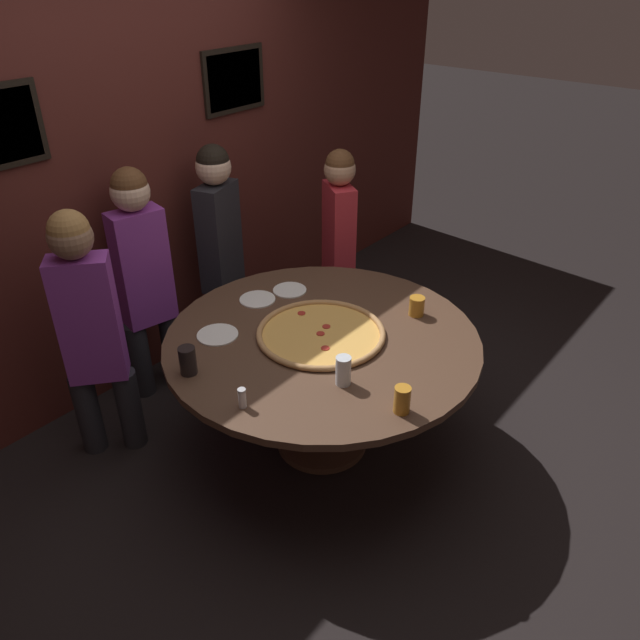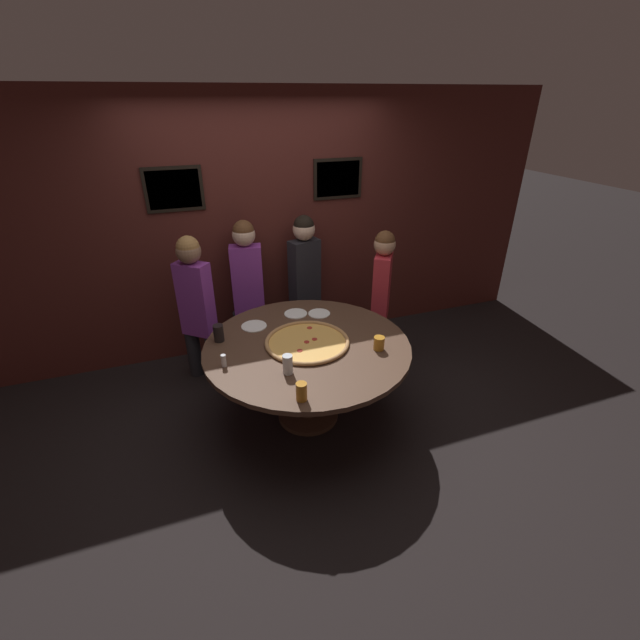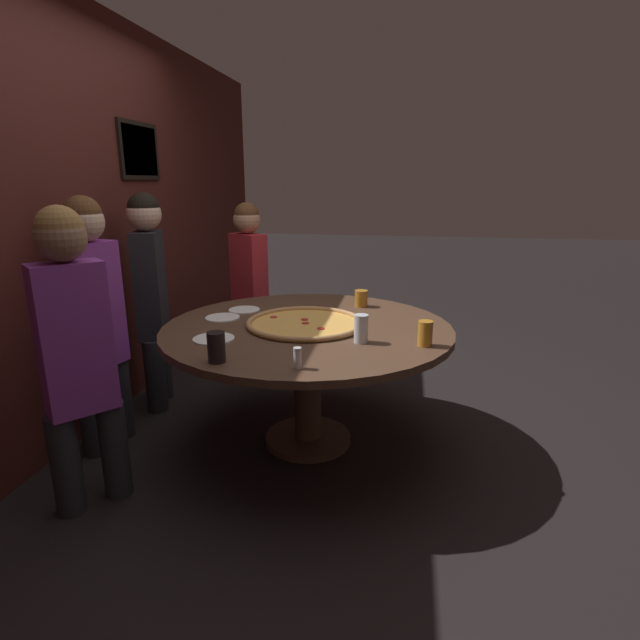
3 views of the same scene
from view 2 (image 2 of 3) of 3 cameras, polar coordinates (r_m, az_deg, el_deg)
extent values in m
plane|color=black|center=(3.87, -1.57, -12.64)|extent=(24.00, 24.00, 0.00)
cube|color=#4C1E19|center=(4.49, -7.66, 12.00)|extent=(6.40, 0.06, 2.60)
cube|color=black|center=(4.26, -18.90, 16.16)|extent=(0.52, 0.02, 0.40)
cube|color=#B2A893|center=(4.25, -18.89, 16.15)|extent=(0.46, 0.01, 0.34)
cube|color=black|center=(4.58, 2.40, 18.30)|extent=(0.52, 0.02, 0.40)
cube|color=slate|center=(4.57, 2.43, 18.29)|extent=(0.46, 0.01, 0.34)
cylinder|color=#4C3323|center=(3.44, -1.73, -3.52)|extent=(1.66, 1.66, 0.04)
cylinder|color=#4C3323|center=(3.65, -1.64, -8.47)|extent=(0.16, 0.16, 0.70)
cylinder|color=#4C3323|center=(3.86, -1.58, -12.42)|extent=(0.52, 0.52, 0.04)
cylinder|color=#E5A84C|center=(3.44, -1.72, -3.03)|extent=(0.64, 0.64, 0.01)
torus|color=#B27F4C|center=(3.44, -1.72, -2.89)|extent=(0.68, 0.68, 0.03)
cylinder|color=#A8281E|center=(3.44, -1.72, -2.93)|extent=(0.04, 0.04, 0.00)
cylinder|color=#A8281E|center=(3.33, -2.72, -4.09)|extent=(0.04, 0.04, 0.00)
cylinder|color=#A8281E|center=(3.47, -0.73, -2.57)|extent=(0.04, 0.04, 0.00)
cylinder|color=#A8281E|center=(3.64, -1.40, -1.05)|extent=(0.04, 0.04, 0.00)
cylinder|color=black|center=(3.54, -13.37, -1.71)|extent=(0.08, 0.08, 0.14)
cylinder|color=silver|center=(3.07, -4.33, -5.92)|extent=(0.07, 0.07, 0.15)
cylinder|color=#BC7A23|center=(2.82, -2.48, -9.53)|extent=(0.07, 0.07, 0.13)
cylinder|color=#BC7A23|center=(3.37, 7.87, -3.08)|extent=(0.09, 0.09, 0.11)
cylinder|color=white|center=(3.90, -3.26, 0.86)|extent=(0.21, 0.21, 0.01)
cylinder|color=white|center=(3.89, -0.11, 0.87)|extent=(0.20, 0.20, 0.01)
cylinder|color=white|center=(3.73, -8.79, -0.81)|extent=(0.22, 0.22, 0.01)
cylinder|color=silver|center=(3.22, -12.70, -5.40)|extent=(0.04, 0.04, 0.08)
cylinder|color=#B7B7BC|center=(3.20, -12.79, -4.67)|extent=(0.04, 0.04, 0.01)
cylinder|color=#232328|center=(4.30, -13.97, -4.79)|extent=(0.19, 0.19, 0.50)
cylinder|color=#232328|center=(4.42, -16.41, -4.18)|extent=(0.19, 0.19, 0.50)
cube|color=purple|center=(4.08, -16.25, 2.66)|extent=(0.33, 0.32, 0.70)
sphere|color=#8C664C|center=(3.91, -17.14, 8.73)|extent=(0.22, 0.22, 0.22)
sphere|color=#9E703D|center=(3.90, -17.22, 9.26)|extent=(0.20, 0.20, 0.20)
cylinder|color=#232328|center=(4.78, -0.81, -0.31)|extent=(0.17, 0.17, 0.51)
cylinder|color=#232328|center=(4.66, -3.09, -1.11)|extent=(0.17, 0.17, 0.51)
cube|color=#232328|center=(4.46, -2.06, 6.20)|extent=(0.34, 0.25, 0.71)
sphere|color=beige|center=(4.30, -2.17, 11.99)|extent=(0.22, 0.22, 0.22)
sphere|color=black|center=(4.29, -2.18, 12.48)|extent=(0.20, 0.20, 0.20)
cylinder|color=#232328|center=(4.65, 7.89, -1.64)|extent=(0.18, 0.18, 0.48)
cylinder|color=#232328|center=(4.47, 7.55, -2.97)|extent=(0.18, 0.18, 0.48)
cube|color=red|center=(4.30, 8.21, 4.35)|extent=(0.29, 0.32, 0.67)
sphere|color=tan|center=(4.14, 8.63, 9.92)|extent=(0.21, 0.21, 0.21)
sphere|color=brown|center=(4.13, 8.66, 10.40)|extent=(0.19, 0.19, 0.19)
cylinder|color=#232328|center=(4.62, -7.62, -1.64)|extent=(0.16, 0.16, 0.51)
cylinder|color=#232328|center=(4.63, -10.45, -1.83)|extent=(0.16, 0.16, 0.51)
cube|color=purple|center=(4.36, -9.63, 5.26)|extent=(0.33, 0.22, 0.71)
sphere|color=beige|center=(4.20, -10.14, 11.13)|extent=(0.22, 0.22, 0.22)
sphere|color=brown|center=(4.19, -10.19, 11.63)|extent=(0.20, 0.20, 0.20)
camera|label=1|loc=(1.64, -71.27, 9.19)|focal=35.00mm
camera|label=3|loc=(3.04, -53.93, -2.89)|focal=28.00mm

